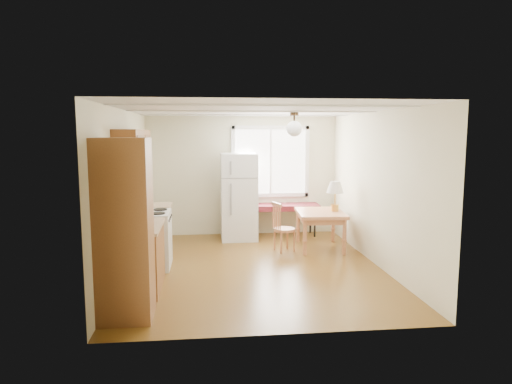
{
  "coord_description": "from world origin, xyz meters",
  "views": [
    {
      "loc": [
        -0.76,
        -7.1,
        2.15
      ],
      "look_at": [
        0.08,
        0.57,
        1.15
      ],
      "focal_mm": 32.0,
      "sensor_mm": 36.0,
      "label": 1
    }
  ],
  "objects": [
    {
      "name": "refrigerator",
      "position": [
        -0.11,
        2.02,
        0.87
      ],
      "size": [
        0.72,
        0.75,
        1.75
      ],
      "rotation": [
        0.0,
        0.0,
        -0.0
      ],
      "color": "white",
      "rests_on": "ground"
    },
    {
      "name": "table_lamp",
      "position": [
        1.62,
        1.1,
        1.11
      ],
      "size": [
        0.32,
        0.32,
        0.56
      ],
      "rotation": [
        0.0,
        0.0,
        0.42
      ],
      "color": "gold",
      "rests_on": "dining_table"
    },
    {
      "name": "kettle",
      "position": [
        -1.73,
        -0.53,
        0.99
      ],
      "size": [
        0.12,
        0.12,
        0.23
      ],
      "color": "red",
      "rests_on": "kitchen_run"
    },
    {
      "name": "room_shell",
      "position": [
        0.0,
        0.0,
        1.25
      ],
      "size": [
        4.6,
        5.6,
        2.62
      ],
      "color": "#4E3010",
      "rests_on": "ground"
    },
    {
      "name": "chair",
      "position": [
        0.57,
        0.93,
        0.51
      ],
      "size": [
        0.43,
        0.42,
        0.89
      ],
      "rotation": [
        0.0,
        0.0,
        0.31
      ],
      "color": "#AC6742",
      "rests_on": "ground"
    },
    {
      "name": "pendant_light",
      "position": [
        0.7,
        0.4,
        2.24
      ],
      "size": [
        0.26,
        0.26,
        0.4
      ],
      "color": "#302315",
      "rests_on": "room_shell"
    },
    {
      "name": "window_unit",
      "position": [
        0.6,
        2.47,
        1.55
      ],
      "size": [
        1.64,
        0.05,
        1.51
      ],
      "color": "white",
      "rests_on": "room_shell"
    },
    {
      "name": "bench",
      "position": [
        0.87,
        2.22,
        0.6
      ],
      "size": [
        1.46,
        0.58,
        0.67
      ],
      "rotation": [
        0.0,
        0.0,
        -0.03
      ],
      "color": "#55141D",
      "rests_on": "ground"
    },
    {
      "name": "coffee_maker",
      "position": [
        -1.72,
        -0.95,
        1.04
      ],
      "size": [
        0.25,
        0.3,
        0.39
      ],
      "rotation": [
        0.0,
        0.0,
        -0.26
      ],
      "color": "black",
      "rests_on": "kitchen_run"
    },
    {
      "name": "dining_table",
      "position": [
        1.34,
        1.08,
        0.6
      ],
      "size": [
        0.92,
        1.18,
        0.7
      ],
      "rotation": [
        0.0,
        0.0,
        -0.08
      ],
      "color": "#AC6742",
      "rests_on": "ground"
    },
    {
      "name": "kitchen_run",
      "position": [
        -1.72,
        -0.63,
        0.84
      ],
      "size": [
        0.65,
        3.4,
        2.2
      ],
      "color": "brown",
      "rests_on": "ground"
    }
  ]
}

